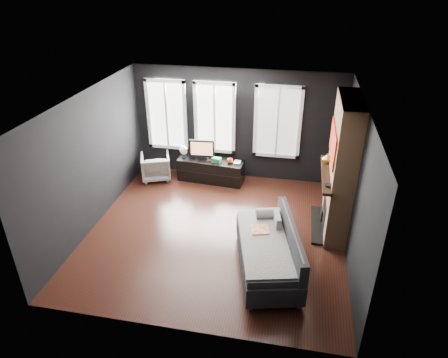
% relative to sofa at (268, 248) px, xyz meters
% --- Properties ---
extents(floor, '(5.00, 5.00, 0.00)m').
position_rel_sofa_xyz_m(floor, '(-1.10, 0.92, -0.44)').
color(floor, black).
rests_on(floor, ground).
extents(ceiling, '(5.00, 5.00, 0.00)m').
position_rel_sofa_xyz_m(ceiling, '(-1.10, 0.92, 2.26)').
color(ceiling, white).
rests_on(ceiling, ground).
extents(wall_back, '(5.00, 0.02, 2.70)m').
position_rel_sofa_xyz_m(wall_back, '(-1.10, 3.42, 0.91)').
color(wall_back, black).
rests_on(wall_back, ground).
extents(wall_left, '(0.02, 5.00, 2.70)m').
position_rel_sofa_xyz_m(wall_left, '(-3.60, 0.92, 0.91)').
color(wall_left, black).
rests_on(wall_left, ground).
extents(wall_right, '(0.02, 5.00, 2.70)m').
position_rel_sofa_xyz_m(wall_right, '(1.40, 0.92, 0.91)').
color(wall_right, black).
rests_on(wall_right, ground).
extents(windows, '(4.00, 0.16, 1.76)m').
position_rel_sofa_xyz_m(windows, '(-1.55, 3.38, 1.94)').
color(windows, white).
rests_on(windows, wall_back).
extents(fireplace, '(0.70, 1.62, 2.70)m').
position_rel_sofa_xyz_m(fireplace, '(1.20, 1.52, 0.91)').
color(fireplace, '#93724C').
rests_on(fireplace, floor).
extents(sofa, '(1.48, 2.23, 0.88)m').
position_rel_sofa_xyz_m(sofa, '(0.00, 0.00, 0.00)').
color(sofa, black).
rests_on(sofa, floor).
extents(stripe_pillow, '(0.16, 0.37, 0.36)m').
position_rel_sofa_xyz_m(stripe_pillow, '(0.11, 0.50, 0.19)').
color(stripe_pillow, gray).
rests_on(stripe_pillow, sofa).
extents(armchair, '(0.87, 0.84, 0.70)m').
position_rel_sofa_xyz_m(armchair, '(-3.05, 2.87, -0.09)').
color(armchair, silver).
rests_on(armchair, floor).
extents(media_console, '(1.64, 0.64, 0.55)m').
position_rel_sofa_xyz_m(media_console, '(-1.68, 3.02, -0.17)').
color(media_console, black).
rests_on(media_console, floor).
extents(monitor, '(0.63, 0.17, 0.55)m').
position_rel_sofa_xyz_m(monitor, '(-1.90, 3.06, 0.39)').
color(monitor, black).
rests_on(monitor, media_console).
extents(desk_fan, '(0.28, 0.28, 0.31)m').
position_rel_sofa_xyz_m(desk_fan, '(-2.36, 3.04, 0.27)').
color(desk_fan, '#999999').
rests_on(desk_fan, media_console).
extents(mug, '(0.16, 0.14, 0.14)m').
position_rel_sofa_xyz_m(mug, '(-1.20, 2.96, 0.18)').
color(mug, '#ED5114').
rests_on(mug, media_console).
extents(book, '(0.16, 0.03, 0.21)m').
position_rel_sofa_xyz_m(book, '(-1.11, 3.03, 0.22)').
color(book, '#BCAC97').
rests_on(book, media_console).
extents(storage_box, '(0.23, 0.18, 0.11)m').
position_rel_sofa_xyz_m(storage_box, '(-1.52, 2.94, 0.17)').
color(storage_box, '#2F7B3D').
rests_on(storage_box, media_console).
extents(mantel_vase, '(0.25, 0.25, 0.19)m').
position_rel_sofa_xyz_m(mantel_vase, '(0.95, 1.97, 0.88)').
color(mantel_vase, gold).
rests_on(mantel_vase, fireplace).
extents(mantel_clock, '(0.16, 0.16, 0.04)m').
position_rel_sofa_xyz_m(mantel_clock, '(0.95, 0.97, 0.81)').
color(mantel_clock, black).
rests_on(mantel_clock, fireplace).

